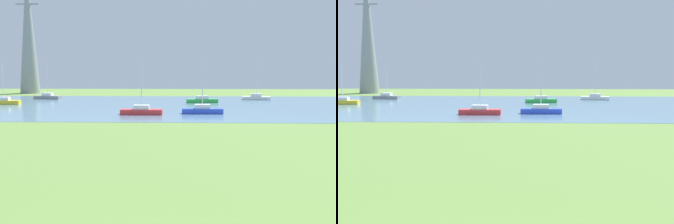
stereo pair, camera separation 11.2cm
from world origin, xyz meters
The scene contains 9 objects.
ground_plane centered at (0.00, 22.00, 0.00)m, with size 160.00×160.00×0.00m, color olive.
water_surface centered at (0.00, 50.00, 0.01)m, with size 140.00×40.00×0.02m, color #5D859F.
sailboat_yellow centered at (-25.44, 50.00, 0.46)m, with size 4.94×2.06×6.32m.
sailboat_blue centered at (3.86, 38.21, 0.45)m, with size 4.81×1.54×5.42m.
sailboat_green centered at (4.64, 54.13, 0.46)m, with size 4.99×2.35×6.77m.
sailboat_white centered at (14.35, 60.69, 0.46)m, with size 4.98×2.28×7.02m.
sailboat_gray centered at (-22.68, 61.49, 0.46)m, with size 4.97×2.20×6.76m.
sailboat_red centered at (-3.21, 37.00, 0.45)m, with size 4.81×1.53×6.06m.
electricity_pylon centered at (-33.06, 79.94, 14.28)m, with size 6.40×4.40×28.54m.
Camera 1 is at (1.50, -7.69, 5.02)m, focal length 41.82 mm.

